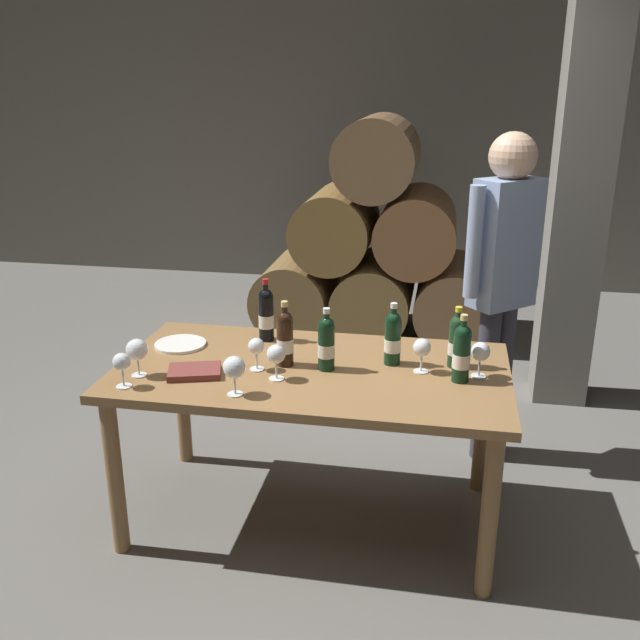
# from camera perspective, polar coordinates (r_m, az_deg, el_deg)

# --- Properties ---
(ground_plane) EXTENTS (14.00, 14.00, 0.00)m
(ground_plane) POSITION_cam_1_polar(r_m,az_deg,el_deg) (3.42, -0.63, -15.66)
(ground_plane) COLOR #66635E
(cellar_back_wall) EXTENTS (10.00, 0.24, 2.80)m
(cellar_back_wall) POSITION_cam_1_polar(r_m,az_deg,el_deg) (7.00, 6.16, 14.53)
(cellar_back_wall) COLOR slate
(cellar_back_wall) RESTS_ON ground_plane
(barrel_stack) EXTENTS (1.86, 0.90, 1.69)m
(barrel_stack) POSITION_cam_1_polar(r_m,az_deg,el_deg) (5.54, 4.54, 5.63)
(barrel_stack) COLOR brown
(barrel_stack) RESTS_ON ground_plane
(stone_pillar) EXTENTS (0.32, 0.32, 2.60)m
(stone_pillar) POSITION_cam_1_polar(r_m,az_deg,el_deg) (4.47, 20.35, 9.57)
(stone_pillar) COLOR slate
(stone_pillar) RESTS_ON ground_plane
(dining_table) EXTENTS (1.70, 0.90, 0.76)m
(dining_table) POSITION_cam_1_polar(r_m,az_deg,el_deg) (3.09, -0.68, -5.43)
(dining_table) COLOR olive
(dining_table) RESTS_ON ground_plane
(wine_bottle_0) EXTENTS (0.07, 0.07, 0.27)m
(wine_bottle_0) POSITION_cam_1_polar(r_m,az_deg,el_deg) (3.08, 11.07, -1.66)
(wine_bottle_0) COLOR #19381E
(wine_bottle_0) RESTS_ON dining_table
(wine_bottle_1) EXTENTS (0.07, 0.07, 0.30)m
(wine_bottle_1) POSITION_cam_1_polar(r_m,az_deg,el_deg) (3.33, -4.41, 0.49)
(wine_bottle_1) COLOR black
(wine_bottle_1) RESTS_ON dining_table
(wine_bottle_2) EXTENTS (0.07, 0.07, 0.28)m
(wine_bottle_2) POSITION_cam_1_polar(r_m,az_deg,el_deg) (3.06, 5.94, -1.44)
(wine_bottle_2) COLOR black
(wine_bottle_2) RESTS_ON dining_table
(wine_bottle_3) EXTENTS (0.07, 0.07, 0.29)m
(wine_bottle_3) POSITION_cam_1_polar(r_m,az_deg,el_deg) (2.93, 11.46, -2.62)
(wine_bottle_3) COLOR black
(wine_bottle_3) RESTS_ON dining_table
(wine_bottle_4) EXTENTS (0.07, 0.07, 0.29)m
(wine_bottle_4) POSITION_cam_1_polar(r_m,az_deg,el_deg) (3.04, -2.87, -1.45)
(wine_bottle_4) COLOR black
(wine_bottle_4) RESTS_ON dining_table
(wine_bottle_5) EXTENTS (0.07, 0.07, 0.28)m
(wine_bottle_5) POSITION_cam_1_polar(r_m,az_deg,el_deg) (2.99, 0.52, -1.88)
(wine_bottle_5) COLOR black
(wine_bottle_5) RESTS_ON dining_table
(wine_glass_0) EXTENTS (0.08, 0.08, 0.15)m
(wine_glass_0) POSITION_cam_1_polar(r_m,az_deg,el_deg) (3.00, 8.30, -2.31)
(wine_glass_0) COLOR white
(wine_glass_0) RESTS_ON dining_table
(wine_glass_1) EXTENTS (0.08, 0.08, 0.15)m
(wine_glass_1) POSITION_cam_1_polar(r_m,az_deg,el_deg) (2.90, -3.59, -2.87)
(wine_glass_1) COLOR white
(wine_glass_1) RESTS_ON dining_table
(wine_glass_2) EXTENTS (0.09, 0.09, 0.16)m
(wine_glass_2) POSITION_cam_1_polar(r_m,az_deg,el_deg) (3.03, -14.68, -2.40)
(wine_glass_2) COLOR white
(wine_glass_2) RESTS_ON dining_table
(wine_glass_3) EXTENTS (0.08, 0.08, 0.15)m
(wine_glass_3) POSITION_cam_1_polar(r_m,az_deg,el_deg) (2.99, 12.92, -2.60)
(wine_glass_3) COLOR white
(wine_glass_3) RESTS_ON dining_table
(wine_glass_4) EXTENTS (0.07, 0.07, 0.15)m
(wine_glass_4) POSITION_cam_1_polar(r_m,az_deg,el_deg) (3.00, -5.20, -2.24)
(wine_glass_4) COLOR white
(wine_glass_4) RESTS_ON dining_table
(wine_glass_5) EXTENTS (0.07, 0.07, 0.15)m
(wine_glass_5) POSITION_cam_1_polar(r_m,az_deg,el_deg) (2.94, -15.84, -3.40)
(wine_glass_5) COLOR white
(wine_glass_5) RESTS_ON dining_table
(wine_glass_6) EXTENTS (0.09, 0.09, 0.16)m
(wine_glass_6) POSITION_cam_1_polar(r_m,az_deg,el_deg) (2.77, -7.00, -3.90)
(wine_glass_6) COLOR white
(wine_glass_6) RESTS_ON dining_table
(tasting_notebook) EXTENTS (0.26, 0.22, 0.03)m
(tasting_notebook) POSITION_cam_1_polar(r_m,az_deg,el_deg) (3.02, -10.17, -4.15)
(tasting_notebook) COLOR brown
(tasting_notebook) RESTS_ON dining_table
(serving_plate) EXTENTS (0.24, 0.24, 0.01)m
(serving_plate) POSITION_cam_1_polar(r_m,az_deg,el_deg) (3.36, -11.30, -1.95)
(serving_plate) COLOR white
(serving_plate) RESTS_ON dining_table
(sommelier_presenting) EXTENTS (0.39, 0.36, 1.72)m
(sommelier_presenting) POSITION_cam_1_polar(r_m,az_deg,el_deg) (3.63, 14.67, 4.01)
(sommelier_presenting) COLOR #383842
(sommelier_presenting) RESTS_ON ground_plane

